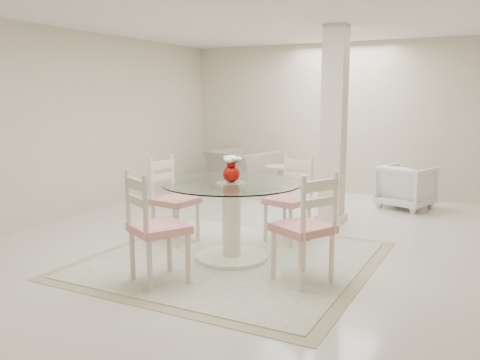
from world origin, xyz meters
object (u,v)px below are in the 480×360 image
at_px(red_vase, 231,168).
at_px(recliner_taupe, 242,170).
at_px(dining_chair_south, 151,220).
at_px(dining_chair_east, 309,220).
at_px(column, 334,126).
at_px(dining_chair_north, 291,193).
at_px(dining_table, 231,221).
at_px(side_table, 280,183).
at_px(armchair_white, 406,187).
at_px(dining_chair_west, 171,193).

relative_size(red_vase, recliner_taupe, 0.25).
distance_m(dining_chair_south, recliner_taupe, 5.02).
relative_size(red_vase, dining_chair_east, 0.24).
xyz_separation_m(column, recliner_taupe, (-2.24, 1.60, -0.98)).
distance_m(dining_chair_north, dining_chair_south, 2.05).
relative_size(dining_chair_east, dining_chair_north, 1.04).
height_order(dining_table, recliner_taupe, dining_table).
bearing_deg(dining_table, side_table, 104.34).
xyz_separation_m(column, dining_chair_north, (-0.13, -1.21, -0.75)).
distance_m(armchair_white, side_table, 2.09).
relative_size(dining_chair_west, armchair_white, 1.52).
relative_size(dining_chair_east, side_table, 2.11).
bearing_deg(side_table, recliner_taupe, 156.08).
height_order(dining_chair_west, dining_chair_south, dining_chair_south).
height_order(red_vase, dining_chair_south, dining_chair_south).
xyz_separation_m(dining_chair_north, recliner_taupe, (-2.11, 2.82, -0.23)).
height_order(column, armchair_white, column).
bearing_deg(recliner_taupe, dining_table, 134.94).
height_order(dining_table, red_vase, red_vase).
height_order(red_vase, dining_chair_west, dining_chair_west).
distance_m(dining_table, armchair_white, 3.76).
height_order(dining_chair_north, armchair_white, dining_chair_north).
xyz_separation_m(dining_chair_east, armchair_white, (0.24, 3.87, -0.28)).
bearing_deg(dining_chair_east, armchair_white, -156.11).
height_order(dining_table, dining_chair_south, dining_chair_south).
height_order(recliner_taupe, side_table, recliner_taupe).
height_order(dining_chair_west, recliner_taupe, dining_chair_west).
height_order(red_vase, dining_chair_north, same).
bearing_deg(dining_chair_east, red_vase, -80.19).
distance_m(dining_chair_north, armchair_white, 2.75).
height_order(dining_chair_east, dining_chair_north, dining_chair_east).
height_order(dining_chair_north, recliner_taupe, dining_chair_north).
distance_m(red_vase, armchair_white, 3.82).
bearing_deg(side_table, column, -42.50).
bearing_deg(side_table, armchair_white, 5.08).
height_order(column, dining_chair_south, column).
bearing_deg(armchair_white, dining_table, 89.36).
distance_m(dining_chair_east, armchair_white, 3.89).
relative_size(armchair_white, side_table, 1.34).
relative_size(dining_chair_north, armchair_white, 1.52).
distance_m(dining_chair_north, dining_chair_west, 1.46).
bearing_deg(recliner_taupe, dining_chair_north, 146.22).
distance_m(column, side_table, 2.06).
bearing_deg(dining_chair_south, column, -74.93).
height_order(red_vase, recliner_taupe, red_vase).
distance_m(red_vase, dining_chair_west, 1.10).
bearing_deg(dining_table, column, 79.01).
xyz_separation_m(column, dining_table, (-0.43, -2.20, -0.91)).
distance_m(dining_chair_south, side_table, 4.40).
height_order(armchair_white, side_table, armchair_white).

